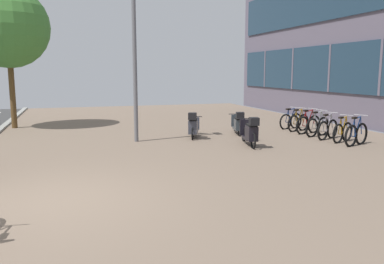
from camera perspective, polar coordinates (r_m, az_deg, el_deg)
ground at (r=7.83m, az=-9.22°, el=-9.20°), size 21.00×40.00×0.13m
bicycle_rack_00 at (r=13.79m, az=22.91°, el=-0.32°), size 1.33×0.60×1.02m
bicycle_rack_01 at (r=14.29m, az=21.19°, el=-0.01°), size 1.22×0.61×0.95m
bicycle_rack_02 at (r=14.72m, az=19.24°, el=0.37°), size 1.28×0.66×0.98m
bicycle_rack_03 at (r=15.26m, az=17.89°, el=0.75°), size 1.36×0.58×1.01m
bicycle_rack_04 at (r=15.81m, az=16.66°, el=1.08°), size 1.37×0.54×1.00m
bicycle_rack_05 at (r=16.34m, az=15.30°, el=1.34°), size 1.27×0.55×0.97m
bicycle_rack_06 at (r=16.91m, az=14.25°, el=1.59°), size 1.27×0.49×0.94m
scooter_near at (r=14.08m, az=0.21°, el=0.90°), size 0.92×1.66×0.99m
scooter_mid at (r=14.99m, az=6.76°, el=1.22°), size 0.76×1.69×0.92m
scooter_far at (r=12.67m, az=8.49°, el=-0.02°), size 0.71×1.86×1.01m
lamp_post at (r=13.38m, az=-8.41°, el=11.56°), size 0.20×0.52×5.45m
street_tree at (r=18.25m, az=-25.36°, el=13.68°), size 3.36×3.36×5.88m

